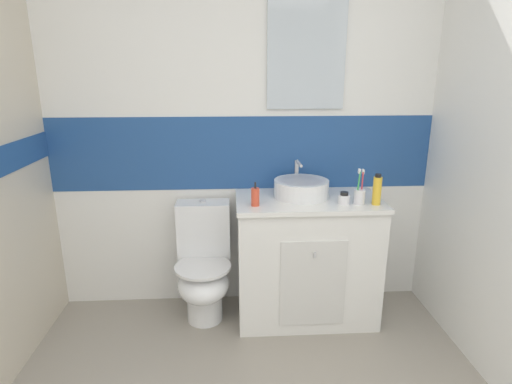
# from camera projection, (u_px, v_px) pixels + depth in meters

# --- Properties ---
(wall_back_tiled) EXTENTS (3.20, 0.20, 2.50)m
(wall_back_tiled) POSITION_uv_depth(u_px,v_px,m) (244.00, 129.00, 2.84)
(wall_back_tiled) COLOR white
(wall_back_tiled) RESTS_ON ground_plane
(vanity_cabinet) EXTENTS (0.94, 0.53, 0.85)m
(vanity_cabinet) POSITION_uv_depth(u_px,v_px,m) (306.00, 258.00, 2.81)
(vanity_cabinet) COLOR white
(vanity_cabinet) RESTS_ON ground_plane
(sink_basin) EXTENTS (0.36, 0.40, 0.21)m
(sink_basin) POSITION_uv_depth(u_px,v_px,m) (301.00, 188.00, 2.71)
(sink_basin) COLOR white
(sink_basin) RESTS_ON vanity_cabinet
(toilet) EXTENTS (0.37, 0.50, 0.81)m
(toilet) POSITION_uv_depth(u_px,v_px,m) (204.00, 267.00, 2.80)
(toilet) COLOR white
(toilet) RESTS_ON ground_plane
(toothbrush_cup) EXTENTS (0.07, 0.07, 0.23)m
(toothbrush_cup) POSITION_uv_depth(u_px,v_px,m) (359.00, 195.00, 2.55)
(toothbrush_cup) COLOR white
(toothbrush_cup) RESTS_ON vanity_cabinet
(soap_dispenser) EXTENTS (0.05, 0.05, 0.15)m
(soap_dispenser) POSITION_uv_depth(u_px,v_px,m) (255.00, 197.00, 2.52)
(soap_dispenser) COLOR #D84C33
(soap_dispenser) RESTS_ON vanity_cabinet
(shampoo_bottle_tall) EXTENTS (0.05, 0.05, 0.19)m
(shampoo_bottle_tall) POSITION_uv_depth(u_px,v_px,m) (377.00, 190.00, 2.54)
(shampoo_bottle_tall) COLOR yellow
(shampoo_bottle_tall) RESTS_ON vanity_cabinet
(hair_gel_jar) EXTENTS (0.07, 0.07, 0.08)m
(hair_gel_jar) POSITION_uv_depth(u_px,v_px,m) (344.00, 199.00, 2.56)
(hair_gel_jar) COLOR white
(hair_gel_jar) RESTS_ON vanity_cabinet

